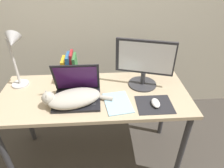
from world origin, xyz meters
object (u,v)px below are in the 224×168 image
Objects in this scene: laptop at (77,93)px; external_monitor at (144,63)px; cat at (72,98)px; notepad at (118,103)px; desk_lamp at (14,51)px; computer_mouse at (156,103)px; book_row at (70,69)px.

laptop is 0.77× the size of external_monitor.
cat reaches higher than notepad.
laptop is 0.54m from desk_lamp.
cat is 4.83× the size of computer_mouse.
laptop is at bearing 168.69° from computer_mouse.
desk_lamp reaches higher than laptop.
notepad is at bearing -134.47° from external_monitor.
cat reaches higher than computer_mouse.
computer_mouse is at bearing -81.00° from external_monitor.
computer_mouse is 0.22× the size of desk_lamp.
external_monitor is at bearing 21.99° from cat.
book_row is at bearing 9.64° from desk_lamp.
desk_lamp is (-0.41, 0.25, 0.25)m from cat.
computer_mouse is 0.26m from notepad.
desk_lamp is at bearing 160.49° from notepad.
computer_mouse is 0.72m from book_row.
laptop is 1.20× the size of notepad.
laptop reaches higher than computer_mouse.
external_monitor is at bearing -1.96° from desk_lamp.
computer_mouse is at bearing -29.94° from book_row.
cat is 0.58m from computer_mouse.
computer_mouse is at bearing -4.72° from cat.
external_monitor reaches higher than cat.
external_monitor is 0.95m from desk_lamp.
external_monitor is at bearing 16.79° from laptop.
notepad is (0.36, -0.32, -0.11)m from book_row.
book_row is 0.49m from notepad.
external_monitor reaches higher than laptop.
external_monitor is (0.51, 0.15, 0.15)m from laptop.
desk_lamp is 0.82m from notepad.
laptop is 0.07m from cat.
desk_lamp is at bearing 148.90° from cat.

